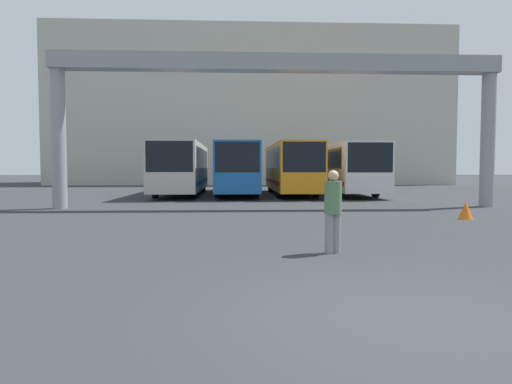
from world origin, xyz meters
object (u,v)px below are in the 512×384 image
Objects in this scene: bus_slot_1 at (236,166)px; bus_slot_3 at (342,166)px; bus_slot_2 at (291,166)px; pedestrian_far_center at (333,209)px; bus_slot_0 at (182,166)px; traffic_cone at (466,210)px.

bus_slot_3 is at bearing 0.11° from bus_slot_1.
pedestrian_far_center is at bearing -94.80° from bus_slot_2.
bus_slot_0 is at bearing 178.29° from bus_slot_2.
pedestrian_far_center is (-5.07, -20.19, -0.91)m from bus_slot_3.
bus_slot_2 is (6.86, -0.20, -0.01)m from bus_slot_0.
bus_slot_1 is at bearing 169.87° from bus_slot_2.
pedestrian_far_center is at bearing -75.21° from bus_slot_0.
bus_slot_0 reaches higher than bus_slot_1.
bus_slot_2 is 18.34× the size of traffic_cone.
traffic_cone is (5.77, 5.78, -0.59)m from pedestrian_far_center.
bus_slot_3 is at bearing -122.64° from pedestrian_far_center.
bus_slot_0 reaches higher than bus_slot_3.
pedestrian_far_center is at bearing -84.94° from bus_slot_1.
bus_slot_0 is at bearing -173.21° from bus_slot_1.
bus_slot_0 reaches higher than traffic_cone.
bus_slot_1 is 20.43× the size of traffic_cone.
bus_slot_0 is 19.04× the size of traffic_cone.
bus_slot_1 is 1.00× the size of bus_slot_3.
bus_slot_2 is 19.65m from pedestrian_far_center.
bus_slot_2 reaches higher than pedestrian_far_center.
bus_slot_3 is at bearing 2.35° from bus_slot_0.
traffic_cone is (10.98, -13.99, -1.53)m from bus_slot_0.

